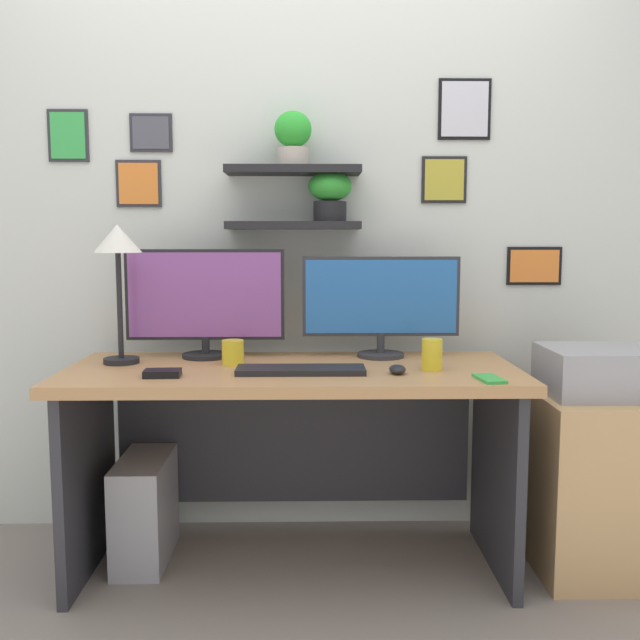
# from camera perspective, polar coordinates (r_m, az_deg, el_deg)

# --- Properties ---
(ground_plane) EXTENTS (8.00, 8.00, 0.00)m
(ground_plane) POSITION_cam_1_polar(r_m,az_deg,el_deg) (2.80, -2.14, -19.02)
(ground_plane) COLOR gray
(back_wall_assembly) EXTENTS (4.40, 0.24, 2.70)m
(back_wall_assembly) POSITION_cam_1_polar(r_m,az_deg,el_deg) (2.96, -2.05, 9.36)
(back_wall_assembly) COLOR silver
(back_wall_assembly) RESTS_ON ground
(desk) EXTENTS (1.61, 0.68, 0.75)m
(desk) POSITION_cam_1_polar(r_m,az_deg,el_deg) (2.67, -2.17, -8.00)
(desk) COLOR tan
(desk) RESTS_ON ground
(monitor_left) EXTENTS (0.61, 0.18, 0.42)m
(monitor_left) POSITION_cam_1_polar(r_m,az_deg,el_deg) (2.78, -9.12, 1.57)
(monitor_left) COLOR black
(monitor_left) RESTS_ON desk
(monitor_right) EXTENTS (0.60, 0.18, 0.39)m
(monitor_right) POSITION_cam_1_polar(r_m,az_deg,el_deg) (2.77, 4.86, 1.41)
(monitor_right) COLOR #2D2D33
(monitor_right) RESTS_ON desk
(keyboard) EXTENTS (0.44, 0.14, 0.02)m
(keyboard) POSITION_cam_1_polar(r_m,az_deg,el_deg) (2.46, -1.54, -3.99)
(keyboard) COLOR black
(keyboard) RESTS_ON desk
(computer_mouse) EXTENTS (0.06, 0.09, 0.03)m
(computer_mouse) POSITION_cam_1_polar(r_m,az_deg,el_deg) (2.46, 6.17, -3.92)
(computer_mouse) COLOR black
(computer_mouse) RESTS_ON desk
(desk_lamp) EXTENTS (0.17, 0.17, 0.51)m
(desk_lamp) POSITION_cam_1_polar(r_m,az_deg,el_deg) (2.70, -15.77, 5.11)
(desk_lamp) COLOR black
(desk_lamp) RESTS_ON desk
(cell_phone) EXTENTS (0.09, 0.15, 0.01)m
(cell_phone) POSITION_cam_1_polar(r_m,az_deg,el_deg) (2.40, 13.32, -4.56)
(cell_phone) COLOR green
(cell_phone) RESTS_ON desk
(coffee_mug) EXTENTS (0.08, 0.08, 0.09)m
(coffee_mug) POSITION_cam_1_polar(r_m,az_deg,el_deg) (2.63, -6.94, -2.58)
(coffee_mug) COLOR yellow
(coffee_mug) RESTS_ON desk
(scissors_tray) EXTENTS (0.12, 0.09, 0.02)m
(scissors_tray) POSITION_cam_1_polar(r_m,az_deg,el_deg) (2.45, -12.42, -4.16)
(scissors_tray) COLOR black
(scissors_tray) RESTS_ON desk
(water_cup) EXTENTS (0.07, 0.07, 0.11)m
(water_cup) POSITION_cam_1_polar(r_m,az_deg,el_deg) (2.53, 8.89, -2.72)
(water_cup) COLOR yellow
(water_cup) RESTS_ON desk
(drawer_cabinet) EXTENTS (0.44, 0.50, 0.65)m
(drawer_cabinet) POSITION_cam_1_polar(r_m,az_deg,el_deg) (2.87, 20.90, -11.89)
(drawer_cabinet) COLOR tan
(drawer_cabinet) RESTS_ON ground
(printer) EXTENTS (0.38, 0.34, 0.17)m
(printer) POSITION_cam_1_polar(r_m,az_deg,el_deg) (2.77, 21.26, -3.83)
(printer) COLOR #9E9EA3
(printer) RESTS_ON drawer_cabinet
(computer_tower_left) EXTENTS (0.18, 0.40, 0.39)m
(computer_tower_left) POSITION_cam_1_polar(r_m,az_deg,el_deg) (2.86, -13.75, -14.40)
(computer_tower_left) COLOR #99999E
(computer_tower_left) RESTS_ON ground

